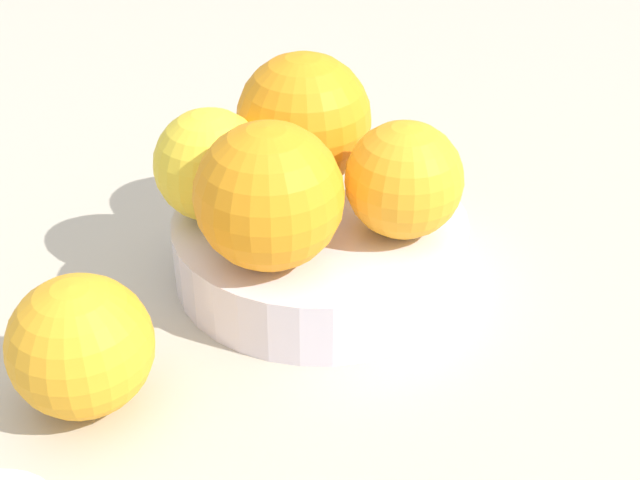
# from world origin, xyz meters

# --- Properties ---
(ground_plane) EXTENTS (1.10, 1.10, 0.02)m
(ground_plane) POSITION_xyz_m (0.00, 0.00, -0.01)
(ground_plane) COLOR #BCB29E
(fruit_bowl) EXTENTS (0.17, 0.17, 0.04)m
(fruit_bowl) POSITION_xyz_m (0.00, 0.00, 0.02)
(fruit_bowl) COLOR silver
(fruit_bowl) RESTS_ON ground_plane
(orange_in_bowl_0) EXTENTS (0.06, 0.06, 0.06)m
(orange_in_bowl_0) POSITION_xyz_m (-0.04, 0.02, 0.07)
(orange_in_bowl_0) COLOR #F9A823
(orange_in_bowl_0) RESTS_ON fruit_bowl
(orange_in_bowl_1) EXTENTS (0.08, 0.08, 0.08)m
(orange_in_bowl_1) POSITION_xyz_m (0.01, -0.05, 0.08)
(orange_in_bowl_1) COLOR orange
(orange_in_bowl_1) RESTS_ON fruit_bowl
(orange_in_bowl_2) EXTENTS (0.08, 0.08, 0.08)m
(orange_in_bowl_2) POSITION_xyz_m (0.03, 0.04, 0.08)
(orange_in_bowl_2) COLOR orange
(orange_in_bowl_2) RESTS_ON fruit_bowl
(orange_in_bowl_3) EXTENTS (0.06, 0.06, 0.06)m
(orange_in_bowl_3) POSITION_xyz_m (0.06, -0.01, 0.07)
(orange_in_bowl_3) COLOR yellow
(orange_in_bowl_3) RESTS_ON fruit_bowl
(orange_loose_0) EXTENTS (0.07, 0.07, 0.07)m
(orange_loose_0) POSITION_xyz_m (0.12, 0.10, 0.03)
(orange_loose_0) COLOR #F9A823
(orange_loose_0) RESTS_ON ground_plane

